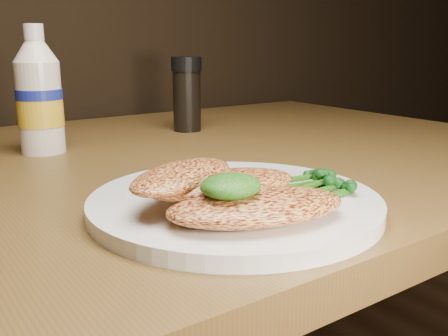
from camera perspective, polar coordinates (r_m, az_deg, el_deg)
plate at (r=0.49m, az=1.21°, el=-3.95°), size 0.28×0.28×0.01m
chicken_front at (r=0.42m, az=3.70°, el=-4.32°), size 0.17×0.12×0.02m
chicken_mid at (r=0.45m, az=-0.17°, el=-1.83°), size 0.15×0.09×0.02m
chicken_back at (r=0.46m, az=-4.69°, el=-0.89°), size 0.15×0.12×0.02m
pesto_front at (r=0.41m, az=0.76°, el=-2.04°), size 0.06×0.05×0.02m
broccolini_bundle at (r=0.49m, az=7.92°, el=-2.09°), size 0.15×0.12×0.02m
mayo_bottle at (r=0.78m, az=-20.15°, el=8.26°), size 0.07×0.07×0.18m
pepper_grinder at (r=0.92m, az=-4.21°, el=8.29°), size 0.06×0.06×0.13m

